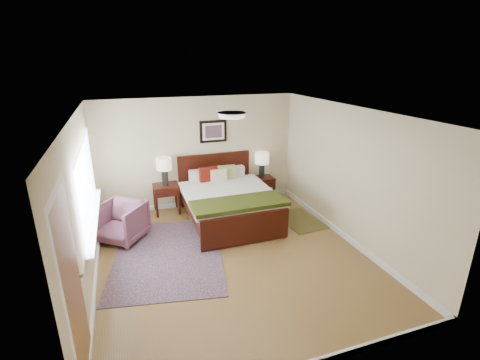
{
  "coord_description": "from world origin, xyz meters",
  "views": [
    {
      "loc": [
        -1.61,
        -5.03,
        3.27
      ],
      "look_at": [
        0.46,
        0.95,
        1.05
      ],
      "focal_mm": 26.0,
      "sensor_mm": 36.0,
      "label": 1
    }
  ],
  "objects": [
    {
      "name": "right_wall",
      "position": [
        2.25,
        0.0,
        1.25
      ],
      "size": [
        0.04,
        5.0,
        2.5
      ],
      "primitive_type": "cube",
      "color": "beige",
      "rests_on": "ground"
    },
    {
      "name": "lamp_right",
      "position": [
        1.47,
        2.27,
        0.99
      ],
      "size": [
        0.33,
        0.33,
        0.61
      ],
      "color": "black",
      "rests_on": "nightstand_right"
    },
    {
      "name": "ceil_fixture",
      "position": [
        0.0,
        0.0,
        2.47
      ],
      "size": [
        0.44,
        0.44,
        0.08
      ],
      "color": "white",
      "rests_on": "ceiling"
    },
    {
      "name": "front_wall",
      "position": [
        0.0,
        -2.5,
        1.25
      ],
      "size": [
        4.5,
        0.04,
        2.5
      ],
      "primitive_type": "cube",
      "color": "beige",
      "rests_on": "ground"
    },
    {
      "name": "rug_persian",
      "position": [
        -1.06,
        0.42,
        0.01
      ],
      "size": [
        2.28,
        2.89,
        0.01
      ],
      "primitive_type": "cube",
      "rotation": [
        0.0,
        0.0,
        -0.19
      ],
      "color": "#0C0F3E",
      "rests_on": "ground"
    },
    {
      "name": "floor",
      "position": [
        0.0,
        0.0,
        0.0
      ],
      "size": [
        5.0,
        5.0,
        0.0
      ],
      "primitive_type": "plane",
      "color": "brown",
      "rests_on": "ground"
    },
    {
      "name": "rug_navy",
      "position": [
        1.8,
        0.89,
        0.01
      ],
      "size": [
        0.81,
        1.15,
        0.01
      ],
      "primitive_type": "cube",
      "rotation": [
        0.0,
        0.0,
        0.07
      ],
      "color": "black",
      "rests_on": "ground"
    },
    {
      "name": "bed",
      "position": [
        0.35,
        1.41,
        0.55
      ],
      "size": [
        1.82,
        2.21,
        1.19
      ],
      "color": "#380F08",
      "rests_on": "ground"
    },
    {
      "name": "lamp_left",
      "position": [
        -0.81,
        2.27,
        1.07
      ],
      "size": [
        0.33,
        0.33,
        0.61
      ],
      "color": "black",
      "rests_on": "nightstand_left"
    },
    {
      "name": "nightstand_left",
      "position": [
        -0.81,
        2.25,
        0.52
      ],
      "size": [
        0.54,
        0.49,
        0.65
      ],
      "color": "#380F08",
      "rests_on": "ground"
    },
    {
      "name": "nightstand_right",
      "position": [
        1.47,
        2.26,
        0.35
      ],
      "size": [
        0.57,
        0.43,
        0.56
      ],
      "color": "#380F08",
      "rests_on": "ground"
    },
    {
      "name": "ceiling",
      "position": [
        0.0,
        0.0,
        2.5
      ],
      "size": [
        4.5,
        5.0,
        0.02
      ],
      "primitive_type": "cube",
      "color": "white",
      "rests_on": "back_wall"
    },
    {
      "name": "wall_art",
      "position": [
        0.35,
        2.47,
        1.72
      ],
      "size": [
        0.62,
        0.05,
        0.5
      ],
      "color": "black",
      "rests_on": "back_wall"
    },
    {
      "name": "door",
      "position": [
        -2.23,
        -1.75,
        1.07
      ],
      "size": [
        0.06,
        1.0,
        2.18
      ],
      "color": "silver",
      "rests_on": "ground"
    },
    {
      "name": "window",
      "position": [
        -2.2,
        0.7,
        1.38
      ],
      "size": [
        0.11,
        2.72,
        1.32
      ],
      "color": "silver",
      "rests_on": "left_wall"
    },
    {
      "name": "left_wall",
      "position": [
        -2.25,
        0.0,
        1.25
      ],
      "size": [
        0.04,
        5.0,
        2.5
      ],
      "primitive_type": "cube",
      "color": "beige",
      "rests_on": "ground"
    },
    {
      "name": "back_wall",
      "position": [
        0.0,
        2.5,
        1.25
      ],
      "size": [
        4.5,
        0.04,
        2.5
      ],
      "primitive_type": "cube",
      "color": "beige",
      "rests_on": "ground"
    },
    {
      "name": "armchair",
      "position": [
        -1.8,
        1.27,
        0.37
      ],
      "size": [
        1.11,
        1.12,
        0.73
      ],
      "primitive_type": "imported",
      "rotation": [
        0.0,
        0.0,
        -0.64
      ],
      "color": "#6E3C50",
      "rests_on": "ground"
    }
  ]
}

